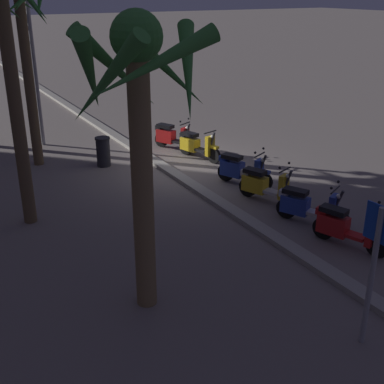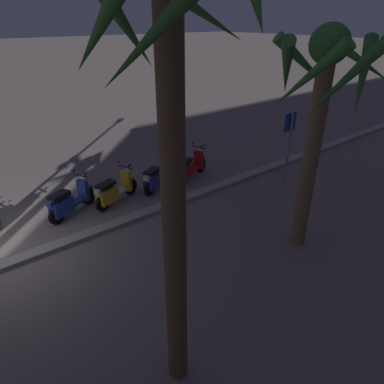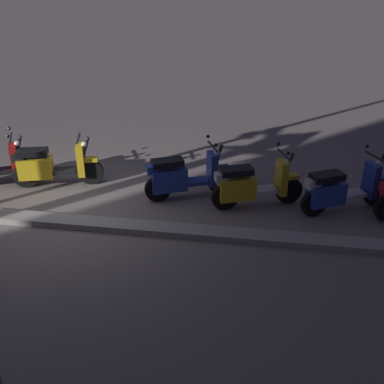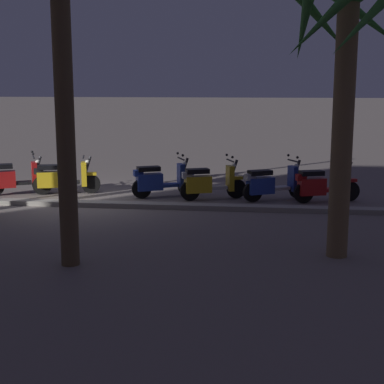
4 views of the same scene
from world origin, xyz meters
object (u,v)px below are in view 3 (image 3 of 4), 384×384
object	(u,v)px
scooter_yellow_mid_centre	(50,166)
scooter_yellow_lead_nearest	(251,185)
scooter_blue_gap_after_mid	(183,177)
scooter_blue_second_in_line	(340,190)

from	to	relation	value
scooter_yellow_mid_centre	scooter_yellow_lead_nearest	bearing A→B (deg)	175.94
scooter_yellow_lead_nearest	scooter_blue_gap_after_mid	distance (m)	1.34
scooter_blue_gap_after_mid	scooter_yellow_mid_centre	bearing A→B (deg)	-2.58
scooter_blue_gap_after_mid	scooter_yellow_mid_centre	size ratio (longest dim) A/B	0.93
scooter_yellow_mid_centre	scooter_blue_gap_after_mid	bearing A→B (deg)	177.42
scooter_blue_gap_after_mid	scooter_yellow_mid_centre	world-z (taller)	scooter_blue_gap_after_mid
scooter_blue_second_in_line	scooter_yellow_lead_nearest	distance (m)	1.63
scooter_blue_second_in_line	scooter_blue_gap_after_mid	distance (m)	2.96
scooter_blue_second_in_line	scooter_blue_gap_after_mid	xyz separation A→B (m)	(2.96, -0.10, 0.01)
scooter_blue_second_in_line	scooter_blue_gap_after_mid	size ratio (longest dim) A/B	1.02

